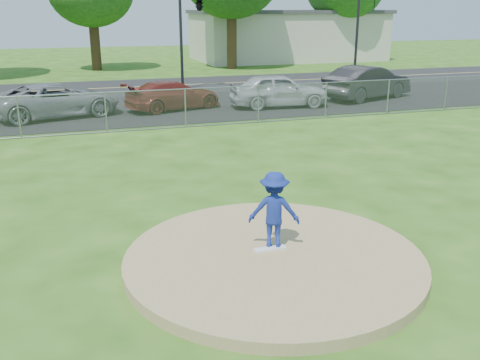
# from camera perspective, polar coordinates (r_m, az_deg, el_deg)

# --- Properties ---
(ground) EXTENTS (120.00, 120.00, 0.00)m
(ground) POSITION_cam_1_polar(r_m,az_deg,el_deg) (18.97, -7.45, 4.18)
(ground) COLOR #265111
(ground) RESTS_ON ground
(pitchers_mound) EXTENTS (5.40, 5.40, 0.20)m
(pitchers_mound) POSITION_cam_1_polar(r_m,az_deg,el_deg) (9.80, 3.63, -8.45)
(pitchers_mound) COLOR #9C8456
(pitchers_mound) RESTS_ON ground
(pitching_rubber) EXTENTS (0.60, 0.15, 0.04)m
(pitching_rubber) POSITION_cam_1_polar(r_m,az_deg,el_deg) (9.91, 3.22, -7.35)
(pitching_rubber) COLOR white
(pitching_rubber) RESTS_ON pitchers_mound
(chain_link_fence) EXTENTS (40.00, 0.06, 1.50)m
(chain_link_fence) POSITION_cam_1_polar(r_m,az_deg,el_deg) (20.75, -8.57, 7.42)
(chain_link_fence) COLOR gray
(chain_link_fence) RESTS_ON ground
(parking_lot) EXTENTS (50.00, 8.00, 0.01)m
(parking_lot) POSITION_cam_1_polar(r_m,az_deg,el_deg) (25.26, -10.22, 7.46)
(parking_lot) COLOR black
(parking_lot) RESTS_ON ground
(street) EXTENTS (60.00, 7.00, 0.01)m
(street) POSITION_cam_1_polar(r_m,az_deg,el_deg) (32.62, -12.10, 9.65)
(street) COLOR black
(street) RESTS_ON ground
(commercial_building) EXTENTS (16.40, 9.40, 4.30)m
(commercial_building) POSITION_cam_1_polar(r_m,az_deg,el_deg) (50.07, 4.98, 15.17)
(commercial_building) COLOR #BDB8A1
(commercial_building) RESTS_ON ground
(traffic_signal_center) EXTENTS (1.42, 2.48, 5.60)m
(traffic_signal_center) POSITION_cam_1_polar(r_m,az_deg,el_deg) (31.01, -4.58, 18.12)
(traffic_signal_center) COLOR black
(traffic_signal_center) RESTS_ON ground
(traffic_signal_right) EXTENTS (1.28, 0.20, 5.60)m
(traffic_signal_right) POSITION_cam_1_polar(r_m,az_deg,el_deg) (34.89, 12.76, 15.66)
(traffic_signal_right) COLOR black
(traffic_signal_right) RESTS_ON ground
(pitcher) EXTENTS (1.07, 0.86, 1.45)m
(pitcher) POSITION_cam_1_polar(r_m,az_deg,el_deg) (9.77, 3.66, -3.24)
(pitcher) COLOR navy
(pitcher) RESTS_ON pitchers_mound
(parked_car_gray) EXTENTS (5.62, 3.69, 1.44)m
(parked_car_gray) POSITION_cam_1_polar(r_m,az_deg,el_deg) (24.19, -18.93, 8.07)
(parked_car_gray) COLOR gray
(parked_car_gray) RESTS_ON parking_lot
(parked_car_darkred) EXTENTS (4.81, 3.07, 1.30)m
(parked_car_darkred) POSITION_cam_1_polar(r_m,az_deg,el_deg) (24.88, -7.12, 8.98)
(parked_car_darkred) COLOR maroon
(parked_car_darkred) RESTS_ON parking_lot
(parked_car_pearl) EXTENTS (4.71, 2.23, 1.56)m
(parked_car_pearl) POSITION_cam_1_polar(r_m,az_deg,el_deg) (25.40, 4.15, 9.54)
(parked_car_pearl) COLOR #B5B7BA
(parked_car_pearl) RESTS_ON parking_lot
(parked_car_charcoal) EXTENTS (5.37, 3.47, 1.67)m
(parked_car_charcoal) POSITION_cam_1_polar(r_m,az_deg,el_deg) (28.39, 13.43, 10.11)
(parked_car_charcoal) COLOR #232325
(parked_car_charcoal) RESTS_ON parking_lot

